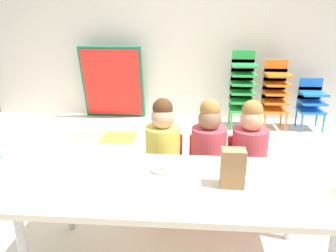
{
  "coord_description": "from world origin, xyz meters",
  "views": [
    {
      "loc": [
        0.03,
        -2.5,
        1.5
      ],
      "look_at": [
        -0.11,
        -0.59,
        0.84
      ],
      "focal_mm": 34.91,
      "sensor_mm": 36.0,
      "label": 1
    }
  ],
  "objects_px": {
    "seated_child_near_camera": "(163,146)",
    "kid_chair_green_stack": "(242,86)",
    "seated_child_far_right": "(249,149)",
    "kid_chair_orange_stack": "(275,91)",
    "seated_child_middle_seat": "(209,147)",
    "paper_plate_near_edge": "(161,172)",
    "folded_activity_table": "(113,83)",
    "donut_powdered_on_plate": "(161,169)",
    "craft_table": "(175,189)",
    "paper_bag_brown": "(233,168)",
    "kid_chair_blue_stack": "(311,100)"
  },
  "relations": [
    {
      "from": "seated_child_middle_seat",
      "to": "paper_plate_near_edge",
      "type": "relative_size",
      "value": 5.1
    },
    {
      "from": "kid_chair_green_stack",
      "to": "paper_plate_near_edge",
      "type": "height_order",
      "value": "kid_chair_green_stack"
    },
    {
      "from": "seated_child_far_right",
      "to": "paper_plate_near_edge",
      "type": "distance_m",
      "value": 0.79
    },
    {
      "from": "craft_table",
      "to": "folded_activity_table",
      "type": "height_order",
      "value": "folded_activity_table"
    },
    {
      "from": "seated_child_middle_seat",
      "to": "donut_powdered_on_plate",
      "type": "xyz_separation_m",
      "value": [
        -0.31,
        -0.5,
        0.06
      ]
    },
    {
      "from": "craft_table",
      "to": "paper_plate_near_edge",
      "type": "relative_size",
      "value": 9.5
    },
    {
      "from": "kid_chair_green_stack",
      "to": "donut_powdered_on_plate",
      "type": "relative_size",
      "value": 8.91
    },
    {
      "from": "folded_activity_table",
      "to": "donut_powdered_on_plate",
      "type": "height_order",
      "value": "folded_activity_table"
    },
    {
      "from": "craft_table",
      "to": "folded_activity_table",
      "type": "distance_m",
      "value": 3.18
    },
    {
      "from": "seated_child_near_camera",
      "to": "donut_powdered_on_plate",
      "type": "relative_size",
      "value": 7.86
    },
    {
      "from": "kid_chair_orange_stack",
      "to": "paper_bag_brown",
      "type": "height_order",
      "value": "kid_chair_orange_stack"
    },
    {
      "from": "seated_child_middle_seat",
      "to": "kid_chair_green_stack",
      "type": "relative_size",
      "value": 0.88
    },
    {
      "from": "kid_chair_green_stack",
      "to": "donut_powdered_on_plate",
      "type": "distance_m",
      "value": 2.77
    },
    {
      "from": "folded_activity_table",
      "to": "paper_bag_brown",
      "type": "height_order",
      "value": "folded_activity_table"
    },
    {
      "from": "kid_chair_orange_stack",
      "to": "donut_powdered_on_plate",
      "type": "xyz_separation_m",
      "value": [
        -1.29,
        -2.64,
        0.1
      ]
    },
    {
      "from": "folded_activity_table",
      "to": "paper_plate_near_edge",
      "type": "xyz_separation_m",
      "value": [
        0.99,
        -2.88,
        0.06
      ]
    },
    {
      "from": "paper_bag_brown",
      "to": "donut_powdered_on_plate",
      "type": "height_order",
      "value": "paper_bag_brown"
    },
    {
      "from": "seated_child_near_camera",
      "to": "paper_bag_brown",
      "type": "relative_size",
      "value": 4.17
    },
    {
      "from": "paper_bag_brown",
      "to": "paper_plate_near_edge",
      "type": "xyz_separation_m",
      "value": [
        -0.41,
        0.13,
        -0.11
      ]
    },
    {
      "from": "donut_powdered_on_plate",
      "to": "seated_child_far_right",
      "type": "bearing_deg",
      "value": 39.18
    },
    {
      "from": "craft_table",
      "to": "kid_chair_orange_stack",
      "type": "bearing_deg",
      "value": 66.47
    },
    {
      "from": "seated_child_near_camera",
      "to": "kid_chair_green_stack",
      "type": "height_order",
      "value": "kid_chair_green_stack"
    },
    {
      "from": "kid_chair_green_stack",
      "to": "paper_plate_near_edge",
      "type": "relative_size",
      "value": 5.78
    },
    {
      "from": "kid_chair_orange_stack",
      "to": "kid_chair_green_stack",
      "type": "bearing_deg",
      "value": 179.97
    },
    {
      "from": "craft_table",
      "to": "paper_plate_near_edge",
      "type": "distance_m",
      "value": 0.16
    },
    {
      "from": "donut_powdered_on_plate",
      "to": "craft_table",
      "type": "bearing_deg",
      "value": -49.26
    },
    {
      "from": "seated_child_far_right",
      "to": "kid_chair_orange_stack",
      "type": "bearing_deg",
      "value": 72.29
    },
    {
      "from": "kid_chair_blue_stack",
      "to": "donut_powdered_on_plate",
      "type": "height_order",
      "value": "kid_chair_blue_stack"
    },
    {
      "from": "seated_child_middle_seat",
      "to": "seated_child_far_right",
      "type": "height_order",
      "value": "same"
    },
    {
      "from": "seated_child_far_right",
      "to": "donut_powdered_on_plate",
      "type": "bearing_deg",
      "value": -140.82
    },
    {
      "from": "donut_powdered_on_plate",
      "to": "seated_child_near_camera",
      "type": "bearing_deg",
      "value": 93.72
    },
    {
      "from": "kid_chair_orange_stack",
      "to": "paper_plate_near_edge",
      "type": "distance_m",
      "value": 2.94
    },
    {
      "from": "folded_activity_table",
      "to": "seated_child_near_camera",
      "type": "bearing_deg",
      "value": -68.09
    },
    {
      "from": "seated_child_middle_seat",
      "to": "seated_child_far_right",
      "type": "xyz_separation_m",
      "value": [
        0.3,
        0.0,
        0.0
      ]
    },
    {
      "from": "paper_bag_brown",
      "to": "paper_plate_near_edge",
      "type": "relative_size",
      "value": 1.22
    },
    {
      "from": "seated_child_near_camera",
      "to": "donut_powdered_on_plate",
      "type": "bearing_deg",
      "value": -86.28
    },
    {
      "from": "seated_child_middle_seat",
      "to": "kid_chair_green_stack",
      "type": "bearing_deg",
      "value": 75.84
    },
    {
      "from": "craft_table",
      "to": "seated_child_middle_seat",
      "type": "relative_size",
      "value": 1.86
    },
    {
      "from": "seated_child_near_camera",
      "to": "kid_chair_green_stack",
      "type": "xyz_separation_m",
      "value": [
        0.88,
        2.14,
        0.02
      ]
    },
    {
      "from": "craft_table",
      "to": "kid_chair_blue_stack",
      "type": "xyz_separation_m",
      "value": [
        1.68,
        2.75,
        -0.14
      ]
    },
    {
      "from": "kid_chair_green_stack",
      "to": "folded_activity_table",
      "type": "distance_m",
      "value": 1.86
    },
    {
      "from": "seated_child_middle_seat",
      "to": "paper_bag_brown",
      "type": "height_order",
      "value": "seated_child_middle_seat"
    },
    {
      "from": "kid_chair_blue_stack",
      "to": "seated_child_far_right",
      "type": "bearing_deg",
      "value": -118.66
    },
    {
      "from": "seated_child_near_camera",
      "to": "kid_chair_orange_stack",
      "type": "distance_m",
      "value": 2.52
    },
    {
      "from": "paper_bag_brown",
      "to": "paper_plate_near_edge",
      "type": "bearing_deg",
      "value": 162.01
    },
    {
      "from": "seated_child_near_camera",
      "to": "seated_child_far_right",
      "type": "height_order",
      "value": "same"
    },
    {
      "from": "seated_child_middle_seat",
      "to": "folded_activity_table",
      "type": "distance_m",
      "value": 2.71
    },
    {
      "from": "kid_chair_green_stack",
      "to": "paper_bag_brown",
      "type": "bearing_deg",
      "value": -99.0
    },
    {
      "from": "seated_child_middle_seat",
      "to": "donut_powdered_on_plate",
      "type": "bearing_deg",
      "value": -121.96
    },
    {
      "from": "kid_chair_green_stack",
      "to": "seated_child_near_camera",
      "type": "bearing_deg",
      "value": -112.4
    }
  ]
}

